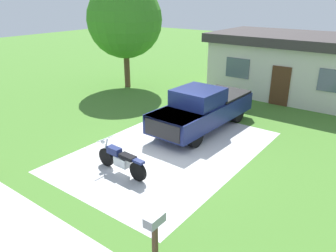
% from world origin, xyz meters
% --- Properties ---
extents(ground_plane, '(80.00, 80.00, 0.00)m').
position_xyz_m(ground_plane, '(0.00, 0.00, 0.00)').
color(ground_plane, '#44752A').
extents(driveway_pad, '(5.68, 8.42, 0.01)m').
position_xyz_m(driveway_pad, '(0.00, 0.00, 0.00)').
color(driveway_pad, silver).
rests_on(driveway_pad, ground).
extents(sidewalk_strip, '(36.00, 1.80, 0.01)m').
position_xyz_m(sidewalk_strip, '(0.00, -6.00, 0.00)').
color(sidewalk_strip, silver).
rests_on(sidewalk_strip, ground).
extents(motorcycle, '(2.21, 0.70, 1.09)m').
position_xyz_m(motorcycle, '(-0.30, -2.32, 0.47)').
color(motorcycle, black).
rests_on(motorcycle, ground).
extents(pickup_truck, '(2.18, 5.69, 1.90)m').
position_xyz_m(pickup_truck, '(-0.19, 2.75, 0.95)').
color(pickup_truck, black).
rests_on(pickup_truck, ground).
extents(mailbox, '(0.26, 0.48, 1.26)m').
position_xyz_m(mailbox, '(3.12, -4.74, 0.98)').
color(mailbox, '#4C3823').
rests_on(mailbox, ground).
extents(shade_tree, '(4.57, 4.57, 6.43)m').
position_xyz_m(shade_tree, '(-7.81, 5.92, 4.14)').
color(shade_tree, brown).
rests_on(shade_tree, ground).
extents(neighbor_house, '(9.60, 5.60, 3.50)m').
position_xyz_m(neighbor_house, '(1.34, 10.56, 1.79)').
color(neighbor_house, beige).
rests_on(neighbor_house, ground).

